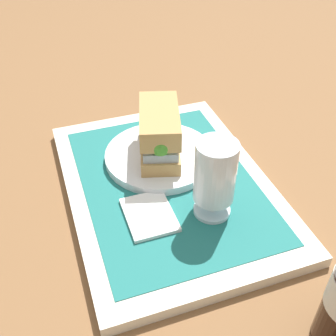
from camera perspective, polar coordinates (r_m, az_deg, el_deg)
The scene contains 7 objects.
ground_plane at distance 0.70m, azimuth -0.00°, elevation -3.18°, with size 3.00×3.00×0.00m, color brown.
tray at distance 0.69m, azimuth -0.00°, elevation -2.57°, with size 0.44×0.32×0.02m, color beige.
placemat at distance 0.68m, azimuth -0.00°, elevation -1.91°, with size 0.38×0.27×0.00m, color #1E6B66.
plate at distance 0.72m, azimuth -1.13°, elevation 1.66°, with size 0.19×0.19×0.01m, color white.
sandwich at distance 0.69m, azimuth -1.17°, elevation 4.77°, with size 0.14×0.10×0.08m.
beer_glass at distance 0.59m, azimuth 6.43°, elevation -1.26°, with size 0.06×0.06×0.12m.
napkin_folded at distance 0.62m, azimuth -2.58°, elevation -6.41°, with size 0.09×0.07×0.01m, color white.
Camera 1 is at (0.48, -0.17, 0.47)m, focal length 44.50 mm.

